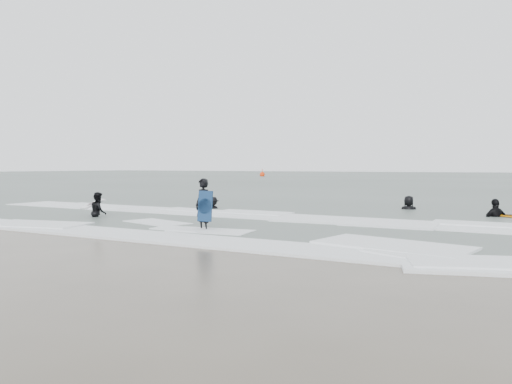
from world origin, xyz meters
The scene contains 10 objects.
ground centered at (0.00, 0.00, 0.00)m, with size 320.00×320.00×0.00m, color brown.
sea centered at (0.00, 80.00, 0.06)m, with size 320.00×320.00×0.00m, color #47544C.
surfer_centre centered at (0.13, 1.27, 0.00)m, with size 0.63×0.41×1.73m, color black.
surfer_wading centered at (-5.99, 2.65, 0.00)m, with size 0.78×0.61×1.60m, color black.
surfer_breaker centered at (-4.05, 8.05, 0.00)m, with size 0.95×0.55×1.47m, color black.
surfer_right_near centered at (8.06, 10.46, 0.00)m, with size 1.13×0.47×1.94m, color black.
surfer_right_far centered at (4.24, 12.26, 0.00)m, with size 0.91×0.59×1.86m, color black.
surf_foam centered at (0.00, 3.70, 0.04)m, with size 30.03×9.06×0.09m.
bodyboards centered at (0.87, 4.81, 0.50)m, with size 15.87×10.12×1.25m.
buoy centered at (-37.49, 74.85, 0.42)m, with size 1.00×1.00×1.65m.
Camera 1 is at (9.35, -11.79, 2.11)m, focal length 35.00 mm.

